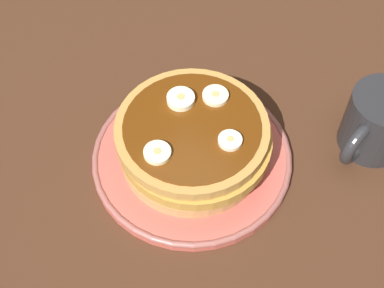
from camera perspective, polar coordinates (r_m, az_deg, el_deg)
ground_plane at (r=73.34cm, az=-0.00°, el=-2.35°), size 140.00×140.00×3.00cm
plate at (r=71.43cm, az=-0.00°, el=-1.36°), size 26.21×26.21×1.45cm
pancake_stack at (r=68.27cm, az=0.27°, el=0.23°), size 19.67×19.26×6.45cm
banana_slice_0 at (r=68.50cm, az=2.47°, el=5.06°), size 3.33×3.33×0.81cm
banana_slice_1 at (r=63.23cm, az=-3.51°, el=-1.08°), size 3.26×3.26×0.85cm
banana_slice_2 at (r=64.38cm, az=4.02°, el=0.35°), size 2.91×2.91×0.81cm
banana_slice_3 at (r=67.94cm, az=-1.19°, el=4.72°), size 3.54×3.54×1.07cm
coffee_mug at (r=73.91cm, az=18.84°, el=2.14°), size 12.28×8.78×8.88cm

